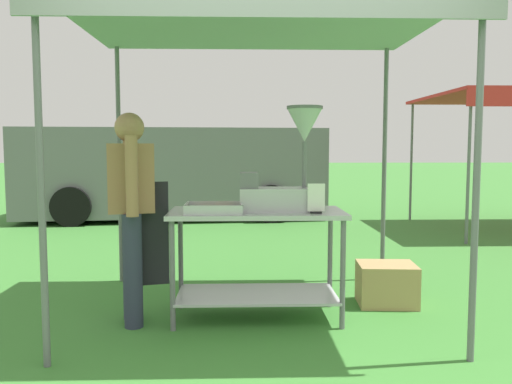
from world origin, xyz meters
The scene contains 9 objects.
ground_plane centered at (0.00, 6.00, 0.00)m, with size 70.00×70.00×0.00m, color #3D7F33.
stall_canopy centered at (-0.01, 1.09, 2.29)m, with size 2.86×2.27×2.38m.
donut_cart centered at (-0.01, 0.99, 0.61)m, with size 1.36×0.65×0.86m.
donut_tray centered at (-0.34, 0.87, 0.88)m, with size 0.43×0.32×0.07m.
donut_fryer centered at (0.20, 0.97, 1.18)m, with size 0.64×0.28×0.81m.
menu_sign centered at (0.43, 0.81, 0.95)m, with size 0.13×0.05×0.22m.
vendor centered at (-0.96, 0.90, 0.90)m, with size 0.47×0.54×1.61m.
supply_crate centered at (1.12, 1.31, 0.18)m, with size 0.51×0.43×0.35m.
van_grey centered at (-1.38, 6.99, 0.88)m, with size 5.72×2.49×1.69m.
Camera 1 is at (-0.14, -3.06, 1.36)m, focal length 36.68 mm.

